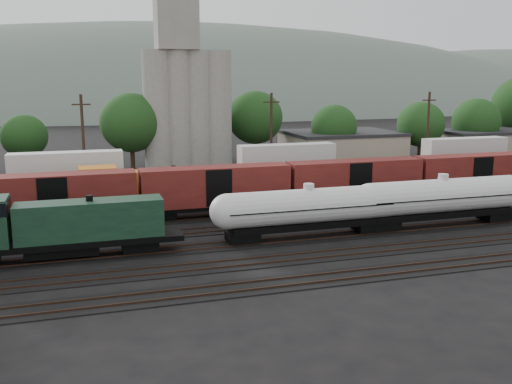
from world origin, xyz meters
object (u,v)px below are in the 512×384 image
object	(u,v)px
tank_car_a	(308,208)
grain_silo	(186,96)
orange_locomotive	(144,187)
green_locomotive	(47,226)

from	to	relation	value
tank_car_a	grain_silo	world-z (taller)	grain_silo
orange_locomotive	grain_silo	world-z (taller)	grain_silo
tank_car_a	orange_locomotive	bearing A→B (deg)	129.77
tank_car_a	grain_silo	size ratio (longest dim) A/B	0.61
green_locomotive	orange_locomotive	distance (m)	17.49
grain_silo	tank_car_a	bearing A→B (deg)	-85.84
orange_locomotive	green_locomotive	bearing A→B (deg)	-120.94
orange_locomotive	tank_car_a	bearing A→B (deg)	-50.23
grain_silo	orange_locomotive	bearing A→B (deg)	-110.07
green_locomotive	grain_silo	xyz separation A→B (m)	(18.49, 41.00, 8.48)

